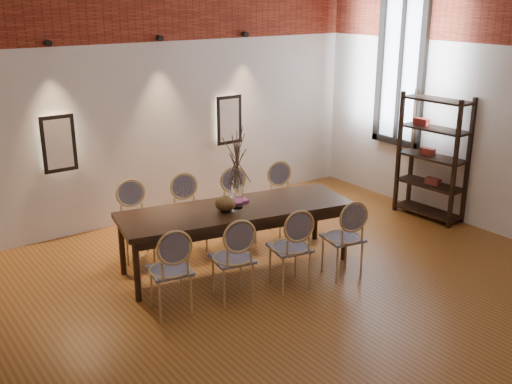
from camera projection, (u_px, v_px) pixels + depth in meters
floor at (308, 315)px, 6.12m from camera, size 7.00×7.00×0.02m
wall_back at (144, 79)px, 8.22m from camera, size 7.00×0.10×4.00m
niche_left at (58, 143)px, 7.65m from camera, size 0.36×0.06×0.66m
niche_right at (228, 120)px, 9.09m from camera, size 0.36×0.06×0.66m
spot_fixture_left at (48, 43)px, 7.23m from camera, size 0.08×0.10×0.08m
spot_fixture_mid at (160, 38)px, 8.06m from camera, size 0.08×0.10×0.08m
spot_fixture_right at (245, 34)px, 8.84m from camera, size 0.08×0.10×0.08m
window_glass at (402, 62)px, 8.90m from camera, size 0.02×0.78×2.38m
window_frame at (401, 62)px, 8.89m from camera, size 0.08×0.90×2.50m
window_mullion at (401, 62)px, 8.89m from camera, size 0.06×0.06×2.40m
dining_table at (236, 237)px, 7.08m from camera, size 2.84×1.40×0.75m
chair_near_a at (170, 270)px, 6.04m from camera, size 0.52×0.52×0.94m
chair_near_b at (232, 258)px, 6.30m from camera, size 0.52×0.52×0.94m
chair_near_c at (290, 247)px, 6.57m from camera, size 0.52×0.52×0.94m
chair_near_d at (343, 238)px, 6.83m from camera, size 0.52×0.52×0.94m
chair_far_a at (136, 223)px, 7.28m from camera, size 0.52×0.52×0.94m
chair_far_b at (190, 215)px, 7.54m from camera, size 0.52×0.52×0.94m
chair_far_c at (239, 207)px, 7.81m from camera, size 0.52×0.52×0.94m
chair_far_d at (286, 200)px, 8.07m from camera, size 0.52×0.52×0.94m
vase at (237, 195)px, 6.93m from camera, size 0.14×0.14×0.30m
dried_branches at (237, 158)px, 6.78m from camera, size 0.50×0.50×0.70m
bowl at (225, 203)px, 6.84m from camera, size 0.24×0.24×0.18m
book at (236, 201)px, 7.16m from camera, size 0.29×0.23×0.03m
shelving_rack at (432, 157)px, 8.54m from camera, size 0.44×1.02×1.80m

